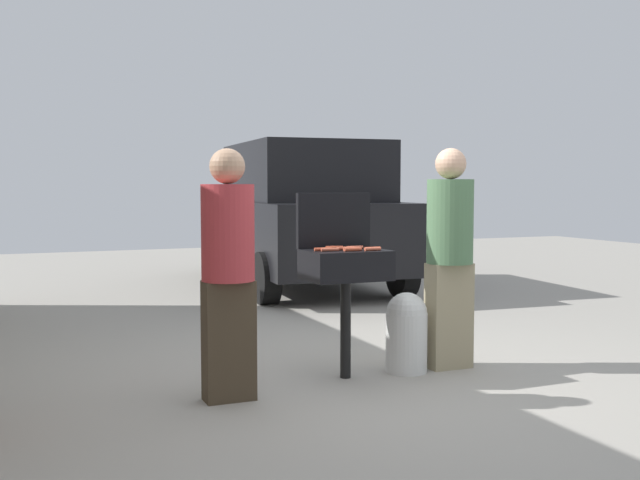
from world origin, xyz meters
name	(u,v)px	position (x,y,z in m)	size (l,w,h in m)	color
ground_plane	(369,378)	(0.00, 0.00, 0.00)	(24.00, 24.00, 0.00)	#9E998E
bbq_grill	(346,270)	(-0.15, 0.09, 0.81)	(0.60, 0.44, 0.96)	black
grill_lid_open	(334,220)	(-0.15, 0.31, 1.17)	(0.60, 0.05, 0.42)	black
hot_dog_0	(334,248)	(-0.20, 0.18, 0.97)	(0.03, 0.03, 0.13)	#AD4228
hot_dog_1	(372,249)	(0.02, -0.01, 0.97)	(0.03, 0.03, 0.13)	#AD4228
hot_dog_2	(323,249)	(-0.34, 0.07, 0.97)	(0.03, 0.03, 0.13)	#AD4228
hot_dog_3	(353,249)	(-0.15, -0.03, 0.97)	(0.03, 0.03, 0.13)	#AD4228
hot_dog_4	(352,249)	(-0.13, 0.03, 0.97)	(0.03, 0.03, 0.13)	#C6593D
hot_dog_5	(373,249)	(0.00, -0.05, 0.97)	(0.03, 0.03, 0.13)	#C6593D
hot_dog_6	(330,250)	(-0.30, 0.03, 0.97)	(0.03, 0.03, 0.13)	#C6593D
hot_dog_7	(355,248)	(-0.06, 0.12, 0.97)	(0.03, 0.03, 0.13)	#C6593D
hot_dog_8	(345,248)	(-0.16, 0.08, 0.97)	(0.03, 0.03, 0.13)	#B74C33
propane_tank	(407,331)	(0.36, 0.07, 0.32)	(0.32, 0.32, 0.62)	silver
person_left	(228,265)	(-1.11, -0.14, 0.91)	(0.35, 0.35, 1.68)	#3F3323
person_right	(450,250)	(0.73, 0.06, 0.94)	(0.36, 0.36, 1.73)	gray
parked_minivan	(301,214)	(1.45, 5.02, 1.03)	(2.29, 4.53, 2.02)	black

